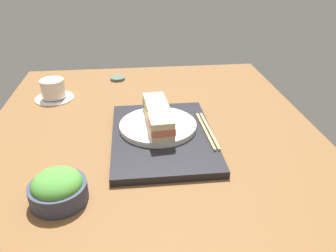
{
  "coord_description": "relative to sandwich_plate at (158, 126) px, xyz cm",
  "views": [
    {
      "loc": [
        -77.16,
        4.96,
        50.13
      ],
      "look_at": [
        4.81,
        -4.07,
        5.0
      ],
      "focal_mm": 36.18,
      "sensor_mm": 36.0,
      "label": 1
    }
  ],
  "objects": [
    {
      "name": "serving_tray",
      "position": [
        -3.38,
        -1.01,
        -1.81
      ],
      "size": [
        39.9,
        28.51,
        2.05
      ],
      "primitive_type": "cube",
      "color": "black",
      "rests_on": "ground_plane"
    },
    {
      "name": "small_sauce_dish",
      "position": [
        46.62,
        12.79,
        -2.27
      ],
      "size": [
        5.91,
        5.91,
        1.12
      ],
      "primitive_type": "cylinder",
      "color": "#4C6051",
      "rests_on": "ground_plane"
    },
    {
      "name": "ground_plane",
      "position": [
        -9.2,
        1.62,
        -4.33
      ],
      "size": [
        140.0,
        100.0,
        3.0
      ],
      "primitive_type": "cube",
      "color": "brown"
    },
    {
      "name": "salad_bowl",
      "position": [
        -26.61,
        23.93,
        0.49
      ],
      "size": [
        12.56,
        12.56,
        7.41
      ],
      "color": "#33384C",
      "rests_on": "ground_plane"
    },
    {
      "name": "sandwich_near",
      "position": [
        -7.27,
        -0.28,
        3.6
      ],
      "size": [
        8.37,
        7.09,
        5.62
      ],
      "color": "beige",
      "rests_on": "sandwich_plate"
    },
    {
      "name": "chopsticks_pair",
      "position": [
        -3.54,
        -13.88,
        -0.43
      ],
      "size": [
        21.16,
        2.72,
        0.7
      ],
      "color": "tan",
      "rests_on": "serving_tray"
    },
    {
      "name": "sandwich_middle",
      "position": [
        0.0,
        0.0,
        3.7
      ],
      "size": [
        8.79,
        7.16,
        5.83
      ],
      "color": "beige",
      "rests_on": "sandwich_plate"
    },
    {
      "name": "sandwich_plate",
      "position": [
        0.0,
        0.0,
        0.0
      ],
      "size": [
        22.39,
        22.39,
        1.57
      ],
      "primitive_type": "cylinder",
      "color": "silver",
      "rests_on": "serving_tray"
    },
    {
      "name": "sandwich_far",
      "position": [
        7.27,
        0.28,
        3.35
      ],
      "size": [
        8.2,
        7.17,
        5.13
      ],
      "color": "beige",
      "rests_on": "sandwich_plate"
    },
    {
      "name": "coffee_cup",
      "position": [
        29.86,
        35.16,
        0.44
      ],
      "size": [
        13.86,
        13.78,
        7.26
      ],
      "color": "silver",
      "rests_on": "ground_plane"
    }
  ]
}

